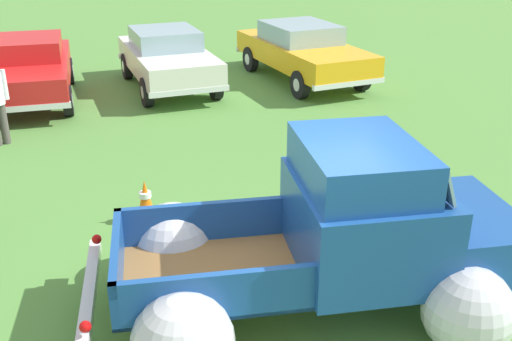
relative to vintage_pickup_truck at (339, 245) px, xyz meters
name	(u,v)px	position (x,y,z in m)	size (l,w,h in m)	color
ground_plane	(301,307)	(-0.39, 0.04, -0.76)	(80.00, 80.00, 0.00)	#548C3D
vintage_pickup_truck	(339,245)	(0.00, 0.00, 0.00)	(4.79, 3.13, 1.96)	black
show_car_0	(29,67)	(-3.64, 9.27, 0.02)	(1.86, 4.28, 1.43)	black
show_car_1	(167,57)	(-0.46, 9.48, 0.02)	(2.12, 4.26, 1.43)	black
show_car_2	(302,50)	(3.00, 9.31, 0.03)	(2.47, 4.78, 1.43)	black
lane_cone_0	(146,202)	(-1.80, 2.54, -0.45)	(0.36, 0.36, 0.63)	black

